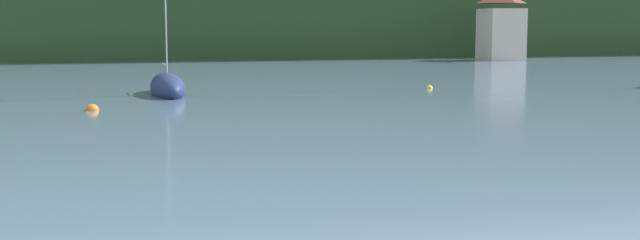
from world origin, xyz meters
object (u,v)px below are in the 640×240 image
object	(u,v)px
shore_building_central	(501,27)
mooring_buoy_near	(92,111)
sailboat_far_4	(167,88)
mooring_buoy_mid	(429,88)

from	to	relation	value
shore_building_central	mooring_buoy_near	distance (m)	54.40
mooring_buoy_near	sailboat_far_4	bearing A→B (deg)	60.52
sailboat_far_4	mooring_buoy_near	bearing A→B (deg)	-30.61
sailboat_far_4	mooring_buoy_mid	xyz separation A→B (m)	(14.84, 0.02, -0.37)
shore_building_central	mooring_buoy_near	xyz separation A→B (m)	(-39.69, -37.06, -3.35)
shore_building_central	mooring_buoy_mid	xyz separation A→B (m)	(-21.04, -30.31, -3.35)
mooring_buoy_near	mooring_buoy_mid	world-z (taller)	mooring_buoy_near
mooring_buoy_near	shore_building_central	bearing A→B (deg)	43.04
shore_building_central	mooring_buoy_mid	distance (m)	37.05
sailboat_far_4	mooring_buoy_near	size ratio (longest dim) A/B	13.10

